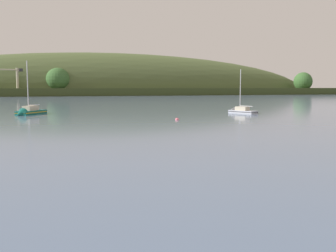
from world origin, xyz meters
TOP-DOWN VIEW (x-y plane):
  - far_shoreline_hill at (26.64, 269.87)m, footprint 414.13×67.27m
  - dockside_crane at (-32.53, 244.18)m, footprint 13.43×6.22m
  - sailboat_near_mooring at (24.01, 67.52)m, footprint 4.72×7.43m
  - sailboat_midwater_white at (-19.27, 76.26)m, footprint 6.61×7.98m
  - mooring_buoy_foreground at (5.61, 55.52)m, footprint 0.69×0.69m

SIDE VIEW (x-z plane):
  - mooring_buoy_foreground at x=5.61m, z-range -0.38..0.38m
  - far_shoreline_hill at x=26.64m, z-range -29.71..30.20m
  - sailboat_near_mooring at x=24.01m, z-range -4.90..5.48m
  - sailboat_midwater_white at x=-19.27m, z-range -5.62..6.38m
  - dockside_crane at x=-32.53m, z-range -0.26..16.92m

